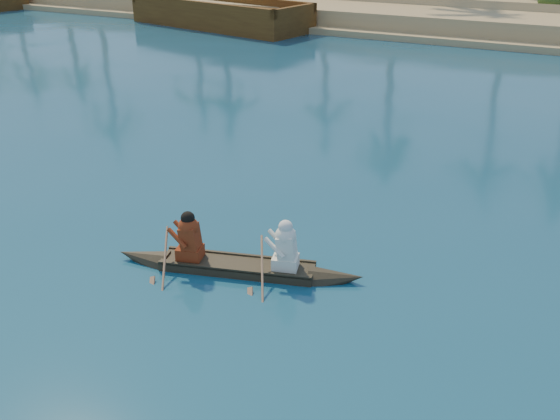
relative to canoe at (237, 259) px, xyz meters
The scene contains 4 objects.
ground 6.11m from the canoe, 139.08° to the left, with size 160.00×160.00×0.00m, color #0B2846.
shrub_cluster 35.81m from the canoe, 97.41° to the left, with size 100.00×6.00×2.40m, color #233714, non-canonical shape.
canoe is the anchor object (origin of this frame).
barge_mid 30.86m from the canoe, 122.58° to the left, with size 12.91×6.53×2.06m.
Camera 1 is at (10.35, -13.35, 6.54)m, focal length 40.00 mm.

